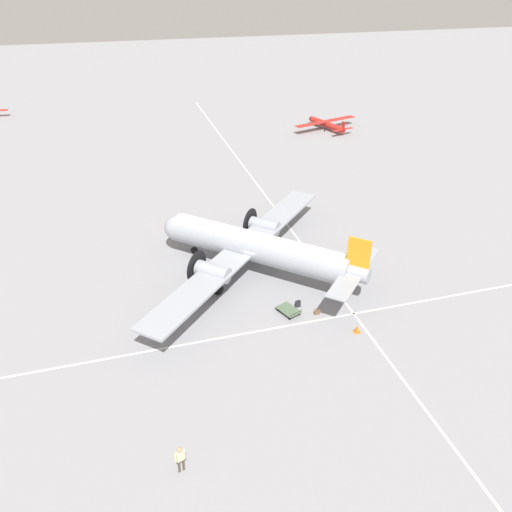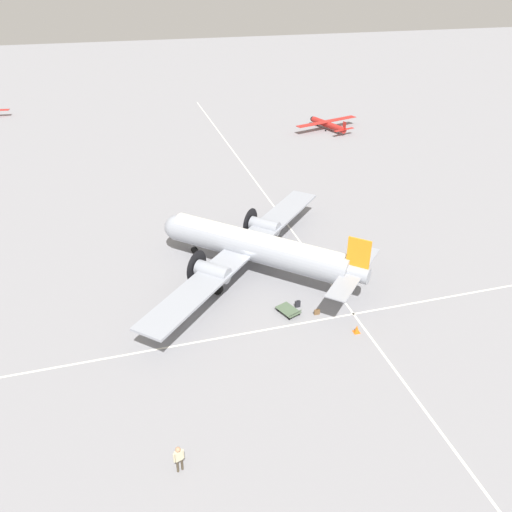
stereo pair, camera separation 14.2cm
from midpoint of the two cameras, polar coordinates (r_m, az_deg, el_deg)
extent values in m
plane|color=gray|center=(42.41, -0.10, -1.75)|extent=(300.00, 300.00, 0.00)
cube|color=silver|center=(36.40, 3.26, -8.01)|extent=(120.00, 0.16, 0.01)
cube|color=silver|center=(43.96, 6.70, -0.70)|extent=(0.16, 120.00, 0.01)
cylinder|color=#9399A3|center=(41.24, -0.10, 0.90)|extent=(13.17, 12.79, 2.32)
cylinder|color=silver|center=(40.93, -0.10, 1.68)|extent=(12.13, 11.74, 1.62)
sphere|color=#9399A3|center=(45.12, -9.14, 3.25)|extent=(2.20, 2.20, 2.20)
cylinder|color=#9399A3|center=(38.60, 10.48, -1.73)|extent=(3.14, 3.09, 1.28)
cube|color=orange|center=(37.64, 11.55, 0.14)|extent=(1.37, 1.32, 2.67)
cube|color=#9399A3|center=(38.45, 11.04, -1.72)|extent=(6.86, 7.05, 0.10)
cube|color=#9399A3|center=(41.88, -1.52, 0.93)|extent=(19.76, 20.42, 0.20)
cylinder|color=#9399A3|center=(38.78, -5.05, -1.80)|extent=(2.86, 2.82, 1.28)
cylinder|color=black|center=(39.51, -6.89, -1.24)|extent=(1.88, 1.96, 2.68)
sphere|color=black|center=(39.58, -7.06, -1.19)|extent=(0.45, 0.45, 0.45)
cylinder|color=#9399A3|center=(45.39, 0.90, 3.46)|extent=(2.86, 2.82, 1.28)
cylinder|color=black|center=(46.02, -0.78, 3.86)|extent=(1.88, 1.96, 2.68)
sphere|color=black|center=(46.08, -0.93, 3.89)|extent=(0.45, 0.45, 0.45)
cylinder|color=#4C4C51|center=(39.18, -4.64, -3.10)|extent=(0.18, 0.18, 0.93)
cylinder|color=black|center=(39.44, -4.62, -3.66)|extent=(1.00, 0.98, 1.10)
cylinder|color=#4C4C51|center=(45.73, 1.19, 2.30)|extent=(0.18, 0.18, 0.93)
cylinder|color=black|center=(45.96, 1.19, 1.78)|extent=(1.00, 0.98, 1.10)
cylinder|color=#4C4C51|center=(44.87, -7.17, 1.11)|extent=(0.14, 0.14, 0.87)
cylinder|color=black|center=(45.08, -7.14, 0.63)|extent=(0.63, 0.61, 0.70)
cylinder|color=#473D2D|center=(27.98, -8.95, -22.66)|extent=(0.12, 0.12, 0.84)
cylinder|color=#473D2D|center=(28.03, -8.46, -22.47)|extent=(0.12, 0.12, 0.84)
cube|color=beige|center=(27.42, -8.83, -21.63)|extent=(0.44, 0.30, 0.63)
sphere|color=tan|center=(27.07, -8.91, -21.04)|extent=(0.28, 0.28, 0.28)
cylinder|color=beige|center=(27.40, -9.34, -21.87)|extent=(0.10, 0.10, 0.60)
cylinder|color=beige|center=(27.50, -8.31, -21.48)|extent=(0.10, 0.10, 0.60)
cube|color=black|center=(27.42, -8.94, -21.39)|extent=(0.05, 0.02, 0.40)
cube|color=#232328|center=(38.18, 4.70, -5.48)|extent=(0.41, 0.16, 0.55)
cube|color=black|center=(38.00, 4.72, -5.11)|extent=(0.15, 0.11, 0.02)
cube|color=brown|center=(37.59, 6.91, -6.36)|extent=(0.45, 0.12, 0.45)
cube|color=#4A3520|center=(37.44, 6.94, -6.05)|extent=(0.16, 0.08, 0.02)
cube|color=#4C6047|center=(37.49, 3.62, -6.15)|extent=(1.71, 2.04, 0.04)
cube|color=#4C6047|center=(36.85, 4.48, -6.46)|extent=(1.08, 0.46, 0.04)
cylinder|color=#4C6047|center=(36.62, 3.83, -6.91)|extent=(0.04, 0.04, 0.22)
cylinder|color=#4C6047|center=(37.22, 5.11, -6.28)|extent=(0.04, 0.04, 0.22)
cylinder|color=black|center=(37.74, 2.42, -6.13)|extent=(0.16, 0.28, 0.28)
cylinder|color=black|center=(38.23, 3.48, -5.62)|extent=(0.16, 0.28, 0.28)
cylinder|color=black|center=(36.95, 3.74, -7.09)|extent=(0.16, 0.28, 0.28)
cylinder|color=black|center=(37.45, 4.81, -6.55)|extent=(0.16, 0.28, 0.28)
cylinder|color=#B2231E|center=(81.12, 8.09, 14.64)|extent=(3.04, 7.42, 0.91)
sphere|color=black|center=(84.01, 6.33, 15.30)|extent=(0.82, 0.82, 0.82)
cube|color=#B2231E|center=(81.32, 7.92, 14.99)|extent=(11.06, 4.36, 0.08)
cube|color=#B2231E|center=(78.30, 9.89, 14.47)|extent=(0.25, 0.65, 1.19)
cube|color=#B2231E|center=(78.47, 9.86, 14.06)|extent=(3.66, 1.62, 0.04)
cylinder|color=black|center=(83.25, 6.85, 14.66)|extent=(0.16, 0.29, 0.28)
cylinder|color=#4C4C51|center=(83.23, 6.86, 14.73)|extent=(0.06, 0.06, 0.21)
cylinder|color=black|center=(80.48, 7.79, 14.04)|extent=(0.16, 0.29, 0.28)
cylinder|color=#4C4C51|center=(80.45, 7.79, 14.11)|extent=(0.06, 0.06, 0.21)
cylinder|color=black|center=(81.53, 8.71, 14.19)|extent=(0.16, 0.29, 0.28)
cylinder|color=#4C4C51|center=(81.50, 8.72, 14.26)|extent=(0.06, 0.06, 0.21)
cube|color=orange|center=(36.52, 11.33, -8.49)|extent=(0.45, 0.45, 0.03)
cone|color=orange|center=(36.35, 11.37, -8.15)|extent=(0.38, 0.38, 0.60)
camera|label=1|loc=(0.07, -90.10, -0.06)|focal=35.00mm
camera|label=2|loc=(0.07, 89.90, 0.06)|focal=35.00mm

